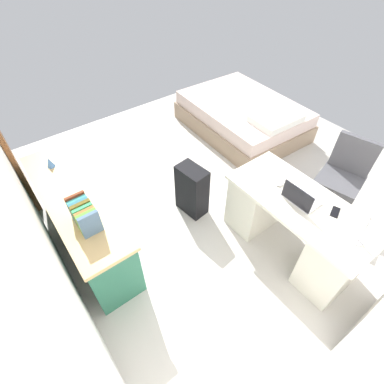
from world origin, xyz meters
name	(u,v)px	position (x,y,z in m)	size (l,w,h in m)	color
ground_plane	(222,190)	(0.00, 0.00, 0.00)	(5.21, 5.21, 0.00)	beige
wall_back	(1,175)	(0.00, 2.10, 1.41)	(4.16, 0.10, 2.82)	white
desk	(293,225)	(-1.09, 0.02, 0.38)	(1.44, 0.66, 0.73)	silver
office_chair	(340,181)	(-1.01, -0.89, 0.42)	(0.56, 0.56, 0.94)	black
credenza	(81,221)	(0.28, 1.72, 0.37)	(1.80, 0.48, 0.73)	#28664C
bed	(243,116)	(0.90, -1.21, 0.24)	(1.96, 1.48, 0.58)	gray
suitcase_black	(192,190)	(-0.02, 0.51, 0.32)	(0.36, 0.22, 0.64)	black
laptop	(300,198)	(-1.06, 0.05, 0.78)	(0.31, 0.22, 0.21)	#B7B7BC
computer_mouse	(280,183)	(-0.80, 0.01, 0.75)	(0.06, 0.10, 0.03)	white
cell_phone_near_laptop	(335,212)	(-1.35, -0.11, 0.74)	(0.07, 0.14, 0.01)	black
desk_lamp	(366,218)	(-1.60, 0.02, 0.99)	(0.16, 0.11, 0.34)	silver
book_row	(84,215)	(-0.12, 1.72, 0.84)	(0.31, 0.17, 0.24)	slate
figurine_small	(50,162)	(0.83, 1.72, 0.79)	(0.08, 0.08, 0.11)	#4C7FBF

